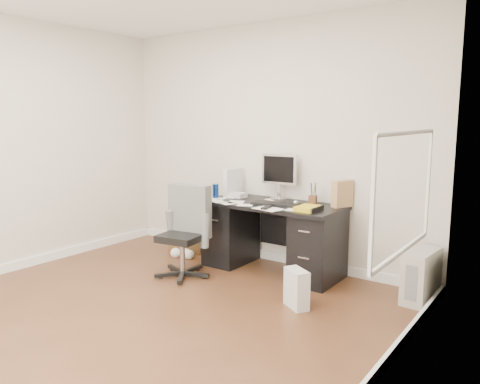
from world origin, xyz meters
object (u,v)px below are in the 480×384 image
(desk, at_px, (272,235))
(lcd_monitor, at_px, (279,177))
(office_chair, at_px, (182,232))
(pc_tower, at_px, (421,276))
(wicker_basket, at_px, (190,234))
(keyboard, at_px, (275,204))

(desk, height_order, lcd_monitor, lcd_monitor)
(desk, height_order, office_chair, office_chair)
(desk, bearing_deg, lcd_monitor, 103.79)
(desk, xyz_separation_m, office_chair, (-0.66, -0.70, 0.08))
(lcd_monitor, relative_size, office_chair, 0.54)
(lcd_monitor, relative_size, pc_tower, 1.09)
(lcd_monitor, bearing_deg, wicker_basket, -178.49)
(office_chair, bearing_deg, wicker_basket, 119.59)
(keyboard, height_order, wicker_basket, keyboard)
(desk, xyz_separation_m, keyboard, (0.09, -0.10, 0.36))
(wicker_basket, bearing_deg, lcd_monitor, 6.42)
(office_chair, distance_m, wicker_basket, 1.04)
(keyboard, bearing_deg, lcd_monitor, 105.33)
(desk, xyz_separation_m, wicker_basket, (-1.27, 0.09, -0.19))
(lcd_monitor, xyz_separation_m, wicker_basket, (-1.22, -0.14, -0.80))
(keyboard, bearing_deg, office_chair, -150.84)
(wicker_basket, bearing_deg, office_chair, -52.41)
(pc_tower, relative_size, wicker_basket, 1.14)
(keyboard, distance_m, office_chair, 1.01)
(lcd_monitor, bearing_deg, desk, -81.12)
(keyboard, bearing_deg, wicker_basket, 162.69)
(lcd_monitor, bearing_deg, pc_tower, -10.83)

